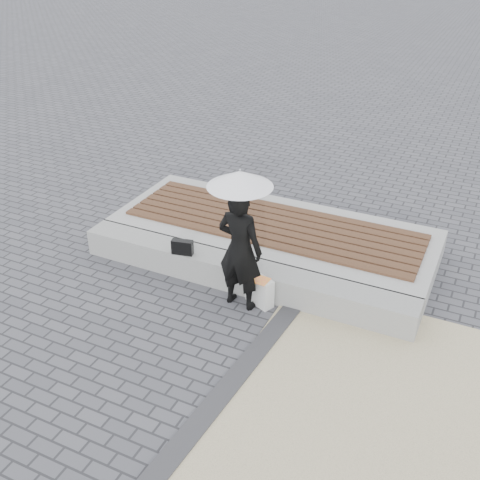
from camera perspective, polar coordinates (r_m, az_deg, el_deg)
name	(u,v)px	position (r m, az deg, el deg)	size (l,w,h in m)	color
ground	(183,353)	(7.14, -5.67, -11.07)	(80.00, 80.00, 0.00)	#49494E
edging_band	(219,399)	(6.54, -2.12, -15.46)	(0.25, 5.20, 0.04)	#323235
seating_ledge	(240,274)	(8.14, -0.01, -3.38)	(5.00, 0.45, 0.40)	gray
timber_platform	(273,236)	(9.08, 3.26, 0.37)	(5.00, 2.00, 0.40)	gray
timber_decking	(273,224)	(8.98, 3.30, 1.59)	(4.60, 1.40, 0.04)	#53361E
woman	(240,249)	(7.43, 0.00, -0.94)	(0.63, 0.41, 1.72)	black
parasol	(240,179)	(6.97, 0.00, 6.09)	(0.82, 0.82, 1.05)	#A1A0A5
handbag	(182,247)	(8.21, -5.74, -0.71)	(0.31, 0.11, 0.22)	black
canvas_tote	(260,291)	(7.79, 1.98, -5.05)	(0.40, 0.17, 0.42)	silver
magazine	(259,279)	(7.63, 1.85, -3.92)	(0.28, 0.21, 0.01)	#F32A43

